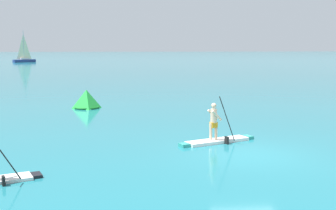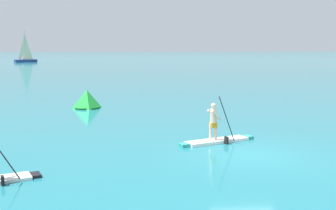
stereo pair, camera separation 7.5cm
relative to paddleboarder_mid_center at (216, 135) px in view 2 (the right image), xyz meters
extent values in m
plane|color=#1E727F|center=(0.82, -2.00, -0.30)|extent=(440.00, 440.00, 0.00)
cube|color=black|center=(-6.34, -4.07, -0.25)|extent=(0.45, 0.56, 0.09)
cylinder|color=black|center=(-7.08, -4.85, 0.65)|extent=(0.90, 0.40, 1.67)
cube|color=black|center=(-7.08, -4.85, -0.18)|extent=(0.15, 0.22, 0.32)
cube|color=white|center=(0.02, 0.02, -0.23)|extent=(2.78, 1.69, 0.12)
cube|color=teal|center=(1.44, 0.63, -0.23)|extent=(0.50, 0.55, 0.12)
cube|color=teal|center=(-1.39, -0.59, -0.23)|extent=(0.47, 0.49, 0.12)
cylinder|color=beige|center=(-0.03, 0.00, 0.18)|extent=(0.11, 0.11, 0.71)
cylinder|color=beige|center=(-0.27, -0.11, 0.18)|extent=(0.11, 0.11, 0.71)
cube|color=orange|center=(-0.15, -0.05, 0.45)|extent=(0.33, 0.31, 0.22)
cylinder|color=beige|center=(-0.15, -0.05, 0.82)|extent=(0.26, 0.26, 0.56)
sphere|color=beige|center=(-0.15, -0.05, 1.23)|extent=(0.21, 0.21, 0.21)
cylinder|color=beige|center=(-0.17, 0.10, 0.84)|extent=(0.47, 0.28, 0.47)
cylinder|color=beige|center=(-0.04, -0.17, 0.84)|extent=(0.47, 0.28, 0.47)
cylinder|color=black|center=(0.34, -0.31, 0.72)|extent=(0.74, 0.35, 1.85)
cube|color=black|center=(0.34, -0.31, -0.15)|extent=(0.15, 0.22, 0.32)
pyramid|color=green|center=(-6.14, 10.26, 0.28)|extent=(1.59, 1.59, 1.15)
torus|color=#167226|center=(-6.14, 10.26, -0.24)|extent=(1.58, 1.58, 0.12)
cube|color=navy|center=(-26.43, 83.24, 0.00)|extent=(4.64, 3.86, 0.60)
cylinder|color=#B2B2B7|center=(-26.43, 83.24, 3.51)|extent=(0.12, 0.12, 6.41)
pyramid|color=beige|center=(-26.43, 83.24, 3.19)|extent=(2.07, 0.91, 5.58)
cube|color=silver|center=(-26.43, 83.24, 0.48)|extent=(1.91, 1.72, 0.36)
camera|label=1|loc=(-3.55, -17.19, 3.66)|focal=47.05mm
camera|label=2|loc=(-3.48, -17.20, 3.66)|focal=47.05mm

